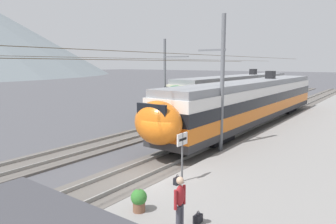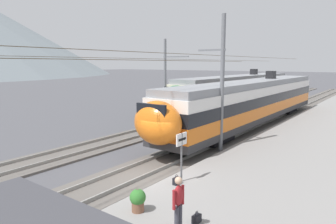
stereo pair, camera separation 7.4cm
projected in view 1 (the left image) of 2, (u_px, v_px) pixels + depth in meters
The scene contains 13 objects.
ground_plane at pixel (149, 180), 13.98m from camera, with size 400.00×400.00×0.00m, color #4C4C51.
platform_slab at pixel (269, 210), 10.75m from camera, with size 120.00×8.80×0.36m, color gray.
track_near at pixel (135, 175), 14.46m from camera, with size 120.00×3.00×0.28m.
track_far at pixel (65, 155), 17.65m from camera, with size 120.00×3.00×0.28m.
train_near_platform at pixel (252, 100), 25.43m from camera, with size 26.51×2.99×4.27m.
train_far_track at pixel (238, 89), 36.28m from camera, with size 26.99×3.04×4.27m.
catenary_mast_mid at pixel (221, 83), 17.69m from camera, with size 42.65×1.75×7.96m.
catenary_mast_far_side at pixel (166, 78), 28.42m from camera, with size 42.65×2.70×7.44m.
platform_sign at pixel (182, 146), 12.66m from camera, with size 0.70×0.08×2.06m.
passenger_walking at pixel (180, 202), 8.86m from camera, with size 0.53×0.22×1.69m.
handbag_beside_passenger at pixel (198, 219), 9.52m from camera, with size 0.32×0.18×0.39m.
handbag_near_sign at pixel (177, 181), 12.55m from camera, with size 0.32×0.18×0.42m.
potted_plant_platform_edge at pixel (139, 199), 10.20m from camera, with size 0.54×0.54×0.77m.
Camera 1 is at (-10.21, -8.62, 5.22)m, focal length 33.02 mm.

